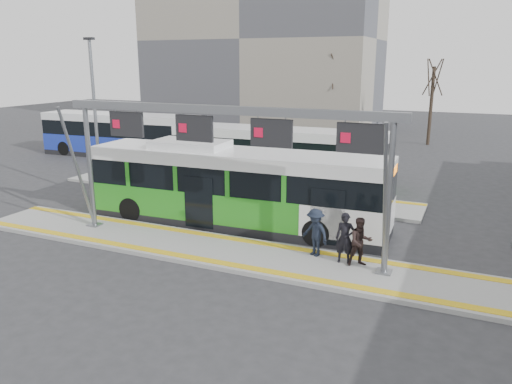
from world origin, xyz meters
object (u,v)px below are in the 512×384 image
Objects in this scene: gantry at (222,136)px; passenger_a at (345,238)px; hero_bus at (235,188)px; passenger_b at (360,242)px; passenger_c at (315,232)px.

passenger_a is at bearing 4.85° from gantry.
hero_bus is at bearing 145.27° from passenger_a.
gantry is at bearing -73.97° from hero_bus.
passenger_b is 1.68m from passenger_c.
passenger_b is (5.96, -2.64, -0.63)m from hero_bus.
passenger_a is (4.44, 0.38, -3.27)m from gantry.
gantry is at bearing 175.53° from passenger_a.
gantry is 7.58× the size of passenger_c.
passenger_b is (4.99, 0.31, -3.31)m from gantry.
gantry reaches higher than passenger_c.
gantry reaches higher than hero_bus.
passenger_c is (-1.66, 0.26, 0.02)m from passenger_b.
hero_bus reaches higher than passenger_b.
passenger_c is at bearing 139.24° from passenger_b.
gantry is at bearing 151.69° from passenger_b.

